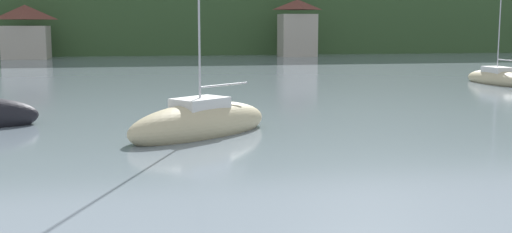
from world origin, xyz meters
TOP-DOWN VIEW (x-y plane):
  - wooded_hillside at (-7.11, 156.89)m, footprint 352.00×49.72m
  - shore_building_westcentral at (-20.00, 123.87)m, footprint 6.47×6.28m
  - shore_building_central at (20.00, 123.12)m, footprint 5.63×4.71m
  - sailboat_far_3 at (25.03, 75.27)m, footprint 2.89×7.66m
  - sailboat_mid_9 at (-1.68, 54.88)m, footprint 7.77×6.86m

SIDE VIEW (x-z plane):
  - sailboat_far_3 at x=25.03m, z-range -5.31..6.17m
  - sailboat_mid_9 at x=-1.68m, z-range -4.95..5.98m
  - shore_building_westcentral at x=-20.00m, z-range -0.08..7.62m
  - shore_building_central at x=20.00m, z-range -0.13..8.57m
  - wooded_hillside at x=-7.11m, z-range -10.68..28.73m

